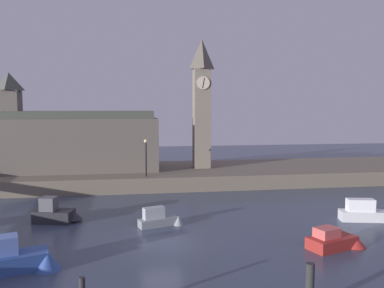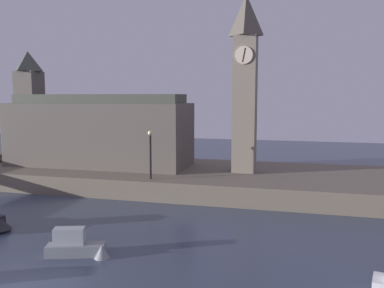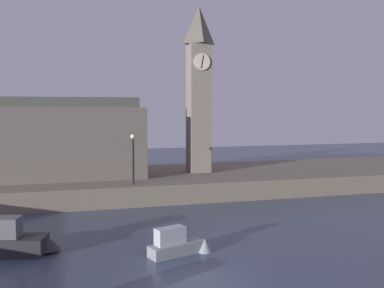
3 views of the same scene
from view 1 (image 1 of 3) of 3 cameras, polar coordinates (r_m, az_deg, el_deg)
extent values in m
plane|color=#384256|center=(24.94, -4.46, -14.15)|extent=(120.00, 120.00, 0.00)
cube|color=#6B6051|center=(44.14, -6.36, -4.57)|extent=(70.00, 12.00, 1.50)
cube|color=slate|center=(44.26, 1.42, 3.69)|extent=(1.84, 1.84, 11.09)
cylinder|color=beige|center=(43.36, 1.66, 8.87)|extent=(1.40, 0.12, 1.40)
cube|color=black|center=(43.29, 1.68, 8.87)|extent=(0.26, 0.04, 1.11)
pyramid|color=#554E43|center=(44.63, 1.44, 12.95)|extent=(2.03, 2.03, 3.28)
cube|color=#5B544C|center=(44.09, -15.78, -0.06)|extent=(16.38, 5.84, 5.64)
cube|color=#5B544C|center=(45.44, -24.84, 1.67)|extent=(2.04, 2.04, 8.60)
pyramid|color=#474C42|center=(45.45, -25.10, 8.25)|extent=(2.24, 2.24, 1.85)
cube|color=#42473D|center=(43.91, -15.88, 4.12)|extent=(15.56, 3.50, 0.80)
cylinder|color=black|center=(39.04, -6.71, -2.28)|extent=(0.16, 0.16, 3.33)
sphere|color=#F2E099|center=(38.84, -6.74, 0.42)|extent=(0.36, 0.36, 0.36)
cylinder|color=#2A2A2A|center=(17.90, 16.75, -19.16)|extent=(0.36, 0.36, 1.92)
cube|color=gray|center=(28.22, -4.87, -11.24)|extent=(2.96, 1.74, 0.55)
cube|color=#A8ADB2|center=(28.02, -5.59, -9.93)|extent=(1.59, 1.06, 0.80)
cone|color=gray|center=(28.34, -1.98, -11.10)|extent=(1.03, 1.03, 0.70)
cube|color=maroon|center=(25.30, 19.68, -13.34)|extent=(3.23, 2.31, 0.70)
cube|color=#CC5651|center=(24.95, 19.00, -12.06)|extent=(1.57, 1.38, 0.57)
cone|color=maroon|center=(25.99, 22.59, -12.85)|extent=(1.64, 1.64, 0.73)
cube|color=#2D4C93|center=(22.73, -25.32, -15.43)|extent=(4.24, 2.63, 0.90)
cone|color=#2D4C93|center=(22.24, -20.23, -15.59)|extent=(1.67, 1.67, 0.99)
cube|color=#232328|center=(30.65, -19.44, -9.86)|extent=(3.02, 2.05, 0.88)
cube|color=#515156|center=(30.49, -20.12, -8.16)|extent=(1.27, 1.22, 0.98)
cone|color=#232328|center=(30.41, -16.86, -9.82)|extent=(1.55, 1.55, 0.69)
cube|color=silver|center=(31.99, 23.92, -9.50)|extent=(3.82, 1.88, 0.75)
cube|color=white|center=(31.57, 23.30, -8.14)|extent=(2.05, 1.18, 0.89)
camera|label=2|loc=(15.61, 42.67, 1.81)|focal=38.39mm
camera|label=3|loc=(7.71, -32.78, -5.15)|focal=40.91mm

